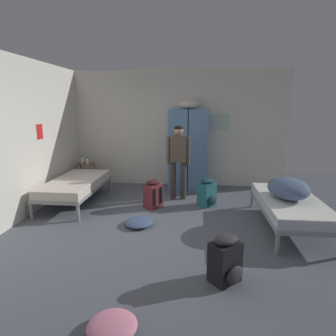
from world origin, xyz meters
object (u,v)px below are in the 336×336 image
at_px(bedding_heap, 288,188).
at_px(lotion_bottle, 87,161).
at_px(bed_left_rear, 76,184).
at_px(clothes_pile_denim, 139,222).
at_px(person_traveler, 178,156).
at_px(water_bottle, 82,160).
at_px(bed_right, 290,205).
at_px(clothes_pile_pink, 112,326).
at_px(locker_bank, 188,148).
at_px(backpack_teal, 207,193).
at_px(backpack_maroon, 153,194).
at_px(shelf_unit, 86,173).
at_px(backpack_black, 226,260).

height_order(bedding_heap, lotion_bottle, bedding_heap).
bearing_deg(bed_left_rear, clothes_pile_denim, -33.66).
bearing_deg(person_traveler, water_bottle, 162.73).
xyz_separation_m(bedding_heap, lotion_bottle, (-4.05, 1.94, -0.00)).
bearing_deg(clothes_pile_denim, bed_right, 3.82).
distance_m(bed_right, clothes_pile_pink, 3.31).
height_order(locker_bank, bed_left_rear, locker_bank).
distance_m(person_traveler, backpack_teal, 0.97).
bearing_deg(clothes_pile_denim, backpack_maroon, 83.76).
xyz_separation_m(backpack_teal, clothes_pile_denim, (-1.15, -1.06, -0.21)).
bearing_deg(locker_bank, clothes_pile_pink, -96.17).
bearing_deg(locker_bank, shelf_unit, -176.91).
bearing_deg(backpack_black, bed_right, 53.97).
xyz_separation_m(locker_bank, bed_right, (1.70, -2.13, -0.59)).
bearing_deg(backpack_maroon, person_traveler, 51.57).
height_order(bed_left_rear, bedding_heap, bedding_heap).
bearing_deg(backpack_teal, backpack_maroon, -169.97).
bearing_deg(person_traveler, backpack_maroon, -128.43).
distance_m(shelf_unit, backpack_teal, 3.09).
distance_m(bed_right, clothes_pile_denim, 2.45).
distance_m(bed_right, water_bottle, 4.71).
height_order(locker_bank, lotion_bottle, locker_bank).
xyz_separation_m(lotion_bottle, backpack_maroon, (1.76, -1.24, -0.39)).
height_order(locker_bank, clothes_pile_denim, locker_bank).
bearing_deg(bedding_heap, shelf_unit, 154.34).
bearing_deg(clothes_pile_denim, person_traveler, 69.28).
xyz_separation_m(backpack_maroon, clothes_pile_denim, (-0.10, -0.88, -0.21)).
distance_m(water_bottle, backpack_black, 4.77).
xyz_separation_m(bed_left_rear, clothes_pile_pink, (1.71, -3.28, -0.32)).
bearing_deg(bedding_heap, backpack_maroon, 163.08).
bearing_deg(backpack_maroon, water_bottle, 145.74).
bearing_deg(bed_left_rear, bedding_heap, -11.80).
bearing_deg(backpack_black, backpack_maroon, 116.89).
distance_m(lotion_bottle, clothes_pile_pink, 4.84).
relative_size(water_bottle, clothes_pile_denim, 0.38).
height_order(bed_right, backpack_maroon, backpack_maroon).
bearing_deg(shelf_unit, clothes_pile_denim, -51.20).
bearing_deg(shelf_unit, bedding_heap, -25.66).
height_order(bed_right, backpack_black, backpack_black).
xyz_separation_m(water_bottle, backpack_teal, (2.96, -1.12, -0.40)).
relative_size(backpack_black, backpack_teal, 1.00).
distance_m(backpack_maroon, clothes_pile_denim, 0.91).
bearing_deg(clothes_pile_pink, bed_left_rear, 117.57).
bearing_deg(locker_bank, backpack_maroon, -113.78).
height_order(backpack_black, backpack_teal, same).
height_order(shelf_unit, backpack_maroon, shelf_unit).
height_order(shelf_unit, person_traveler, person_traveler).
relative_size(shelf_unit, bed_right, 0.30).
bearing_deg(backpack_teal, bed_left_rear, -178.42).
height_order(bedding_heap, water_bottle, bedding_heap).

